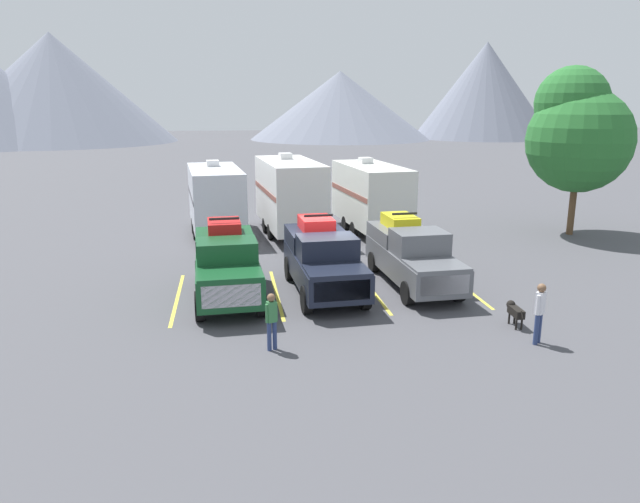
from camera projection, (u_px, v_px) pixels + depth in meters
The scene contains 16 objects.
ground_plane at pixel (322, 286), 21.31m from camera, with size 240.00×240.00×0.00m, color #47474C.
pickup_truck_a at pixel (227, 263), 19.79m from camera, with size 2.36×5.39×2.65m.
pickup_truck_b at pixel (323, 258), 20.49m from camera, with size 2.38×5.49×2.62m.
pickup_truck_c at pixel (411, 253), 21.39m from camera, with size 2.26×5.90×2.50m.
lot_stripe_a at pixel (177, 298), 20.02m from camera, with size 0.12×5.50×0.01m, color gold.
lot_stripe_b at pixel (277, 293), 20.52m from camera, with size 0.12×5.50×0.01m, color gold.
lot_stripe_c at pixel (371, 289), 21.03m from camera, with size 0.12×5.50×0.01m, color gold.
lot_stripe_d at pixel (461, 284), 21.53m from camera, with size 0.12×5.50×0.01m, color gold.
camper_trailer_a at pixel (216, 197), 29.08m from camera, with size 2.98×7.33×3.66m.
camper_trailer_b at pixel (290, 193), 29.06m from camera, with size 3.09×7.69×4.01m.
camper_trailer_c at pixel (371, 194), 29.58m from camera, with size 2.99×7.43×3.74m.
person_a at pixel (540, 309), 16.04m from camera, with size 0.33×0.32×1.74m.
person_b at pixel (272, 318), 15.64m from camera, with size 0.33×0.26×1.60m.
dog at pixel (515, 311), 17.49m from camera, with size 0.29×0.98×0.69m.
tree_a at pixel (577, 131), 28.50m from camera, with size 5.06×5.06×8.23m.
mountain_ridge at pixel (164, 93), 96.81m from camera, with size 115.05×41.85×17.33m.
Camera 1 is at (-3.19, -20.08, 6.52)m, focal length 32.89 mm.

